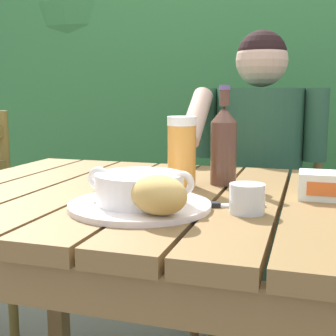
{
  "coord_description": "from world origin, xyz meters",
  "views": [
    {
      "loc": [
        0.27,
        -1.04,
        0.98
      ],
      "look_at": [
        -0.03,
        -0.07,
        0.81
      ],
      "focal_mm": 49.46,
      "sensor_mm": 36.0,
      "label": 1
    }
  ],
  "objects_px": {
    "chair_near_diner": "(261,216)",
    "water_glass_small": "(247,199)",
    "serving_plate": "(140,205)",
    "beer_bottle": "(224,144)",
    "table_knife": "(219,205)",
    "butter_tub": "(326,186)",
    "beer_glass": "(182,152)",
    "bread_roll": "(159,195)",
    "person_eating": "(256,167)",
    "soup_bowl": "(140,187)"
  },
  "relations": [
    {
      "from": "beer_bottle",
      "to": "table_knife",
      "type": "xyz_separation_m",
      "value": [
        0.04,
        -0.25,
        -0.1
      ]
    },
    {
      "from": "chair_near_diner",
      "to": "beer_bottle",
      "type": "height_order",
      "value": "beer_bottle"
    },
    {
      "from": "table_knife",
      "to": "serving_plate",
      "type": "bearing_deg",
      "value": -159.01
    },
    {
      "from": "chair_near_diner",
      "to": "beer_bottle",
      "type": "bearing_deg",
      "value": -92.33
    },
    {
      "from": "bread_roll",
      "to": "table_knife",
      "type": "relative_size",
      "value": 0.9
    },
    {
      "from": "serving_plate",
      "to": "beer_bottle",
      "type": "xyz_separation_m",
      "value": [
        0.12,
        0.3,
        0.1
      ]
    },
    {
      "from": "chair_near_diner",
      "to": "butter_tub",
      "type": "height_order",
      "value": "chair_near_diner"
    },
    {
      "from": "bread_roll",
      "to": "beer_bottle",
      "type": "relative_size",
      "value": 0.56
    },
    {
      "from": "water_glass_small",
      "to": "table_knife",
      "type": "xyz_separation_m",
      "value": [
        -0.06,
        0.03,
        -0.03
      ]
    },
    {
      "from": "person_eating",
      "to": "beer_bottle",
      "type": "relative_size",
      "value": 4.74
    },
    {
      "from": "water_glass_small",
      "to": "person_eating",
      "type": "bearing_deg",
      "value": 95.02
    },
    {
      "from": "beer_bottle",
      "to": "table_knife",
      "type": "relative_size",
      "value": 1.61
    },
    {
      "from": "bread_roll",
      "to": "water_glass_small",
      "type": "relative_size",
      "value": 2.02
    },
    {
      "from": "beer_glass",
      "to": "soup_bowl",
      "type": "bearing_deg",
      "value": -94.84
    },
    {
      "from": "serving_plate",
      "to": "beer_glass",
      "type": "relative_size",
      "value": 1.65
    },
    {
      "from": "serving_plate",
      "to": "beer_bottle",
      "type": "bearing_deg",
      "value": 69.03
    },
    {
      "from": "beer_glass",
      "to": "butter_tub",
      "type": "height_order",
      "value": "beer_glass"
    },
    {
      "from": "chair_near_diner",
      "to": "bread_roll",
      "type": "relative_size",
      "value": 6.52
    },
    {
      "from": "beer_bottle",
      "to": "table_knife",
      "type": "height_order",
      "value": "beer_bottle"
    },
    {
      "from": "bread_roll",
      "to": "butter_tub",
      "type": "distance_m",
      "value": 0.42
    },
    {
      "from": "table_knife",
      "to": "person_eating",
      "type": "bearing_deg",
      "value": 90.68
    },
    {
      "from": "serving_plate",
      "to": "bread_roll",
      "type": "relative_size",
      "value": 2.06
    },
    {
      "from": "person_eating",
      "to": "soup_bowl",
      "type": "relative_size",
      "value": 5.24
    },
    {
      "from": "beer_bottle",
      "to": "water_glass_small",
      "type": "xyz_separation_m",
      "value": [
        0.1,
        -0.28,
        -0.08
      ]
    },
    {
      "from": "bread_roll",
      "to": "beer_glass",
      "type": "height_order",
      "value": "beer_glass"
    },
    {
      "from": "soup_bowl",
      "to": "butter_tub",
      "type": "height_order",
      "value": "soup_bowl"
    },
    {
      "from": "soup_bowl",
      "to": "butter_tub",
      "type": "distance_m",
      "value": 0.42
    },
    {
      "from": "soup_bowl",
      "to": "beer_glass",
      "type": "xyz_separation_m",
      "value": [
        0.02,
        0.25,
        0.05
      ]
    },
    {
      "from": "water_glass_small",
      "to": "serving_plate",
      "type": "bearing_deg",
      "value": -173.35
    },
    {
      "from": "chair_near_diner",
      "to": "water_glass_small",
      "type": "distance_m",
      "value": 1.06
    },
    {
      "from": "beer_bottle",
      "to": "beer_glass",
      "type": "bearing_deg",
      "value": -148.88
    },
    {
      "from": "person_eating",
      "to": "beer_glass",
      "type": "bearing_deg",
      "value": -101.63
    },
    {
      "from": "person_eating",
      "to": "bread_roll",
      "type": "distance_m",
      "value": 0.93
    },
    {
      "from": "person_eating",
      "to": "serving_plate",
      "type": "xyz_separation_m",
      "value": [
        -0.14,
        -0.84,
        0.04
      ]
    },
    {
      "from": "beer_bottle",
      "to": "table_knife",
      "type": "bearing_deg",
      "value": -81.6
    },
    {
      "from": "beer_glass",
      "to": "table_knife",
      "type": "distance_m",
      "value": 0.24
    },
    {
      "from": "chair_near_diner",
      "to": "beer_glass",
      "type": "relative_size",
      "value": 5.23
    },
    {
      "from": "serving_plate",
      "to": "soup_bowl",
      "type": "relative_size",
      "value": 1.27
    },
    {
      "from": "beer_bottle",
      "to": "butter_tub",
      "type": "xyz_separation_m",
      "value": [
        0.25,
        -0.1,
        -0.08
      ]
    },
    {
      "from": "serving_plate",
      "to": "bread_roll",
      "type": "height_order",
      "value": "bread_roll"
    },
    {
      "from": "person_eating",
      "to": "soup_bowl",
      "type": "height_order",
      "value": "person_eating"
    },
    {
      "from": "beer_glass",
      "to": "serving_plate",
      "type": "bearing_deg",
      "value": -94.84
    },
    {
      "from": "table_knife",
      "to": "bread_roll",
      "type": "bearing_deg",
      "value": -122.14
    },
    {
      "from": "chair_near_diner",
      "to": "person_eating",
      "type": "relative_size",
      "value": 0.77
    },
    {
      "from": "person_eating",
      "to": "table_knife",
      "type": "relative_size",
      "value": 7.63
    },
    {
      "from": "person_eating",
      "to": "beer_glass",
      "type": "xyz_separation_m",
      "value": [
        -0.12,
        -0.6,
        0.12
      ]
    },
    {
      "from": "water_glass_small",
      "to": "table_knife",
      "type": "relative_size",
      "value": 0.44
    },
    {
      "from": "beer_glass",
      "to": "beer_bottle",
      "type": "relative_size",
      "value": 0.7
    },
    {
      "from": "person_eating",
      "to": "table_knife",
      "type": "bearing_deg",
      "value": -89.32
    },
    {
      "from": "bread_roll",
      "to": "water_glass_small",
      "type": "bearing_deg",
      "value": 34.82
    }
  ]
}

